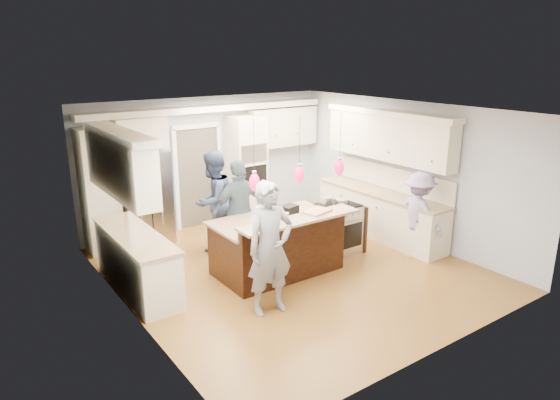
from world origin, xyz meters
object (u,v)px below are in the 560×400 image
(kitchen_island, at_px, (277,244))
(person_bar_end, at_px, (270,248))
(person_far_left, at_px, (213,201))
(refrigerator, at_px, (144,198))
(island_range, at_px, (338,228))

(kitchen_island, xyz_separation_m, person_bar_end, (-0.85, -1.04, 0.47))
(kitchen_island, relative_size, person_far_left, 1.13)
(refrigerator, height_order, person_far_left, person_far_left)
(refrigerator, distance_m, person_bar_end, 3.64)
(refrigerator, height_order, person_bar_end, person_bar_end)
(refrigerator, distance_m, kitchen_island, 2.91)
(island_range, height_order, person_far_left, person_far_left)
(refrigerator, height_order, island_range, refrigerator)
(refrigerator, height_order, kitchen_island, refrigerator)
(island_range, xyz_separation_m, person_far_left, (-1.78, 1.45, 0.47))
(person_far_left, bearing_deg, refrigerator, -74.22)
(refrigerator, xyz_separation_m, kitchen_island, (1.30, -2.57, -0.42))
(person_bar_end, xyz_separation_m, person_far_left, (0.47, 2.57, -0.03))
(island_range, relative_size, person_bar_end, 0.48)
(refrigerator, xyz_separation_m, island_range, (2.71, -2.49, -0.44))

